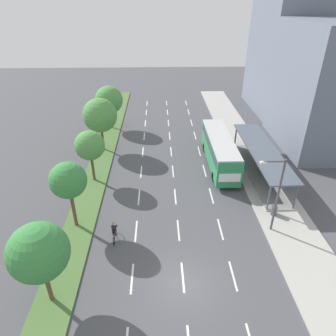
# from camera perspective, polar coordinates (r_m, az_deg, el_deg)

# --- Properties ---
(ground_plane) EXTENTS (140.00, 140.00, 0.00)m
(ground_plane) POSITION_cam_1_polar(r_m,az_deg,el_deg) (21.97, 2.91, -20.91)
(ground_plane) COLOR #4C4C51
(median_strip) EXTENTS (2.60, 52.00, 0.12)m
(median_strip) POSITION_cam_1_polar(r_m,az_deg,el_deg) (38.45, -11.89, 3.00)
(median_strip) COLOR #4C7038
(median_strip) RESTS_ON ground
(sidewalk_right) EXTENTS (4.50, 52.00, 0.15)m
(sidewalk_right) POSITION_cam_1_polar(r_m,az_deg,el_deg) (39.34, 14.19, 3.37)
(sidewalk_right) COLOR #ADAAA3
(sidewalk_right) RESTS_ON ground
(lane_divider_left) EXTENTS (0.14, 45.98, 0.01)m
(lane_divider_left) POSITION_cam_1_polar(r_m,az_deg,el_deg) (35.70, -4.87, 1.27)
(lane_divider_left) COLOR white
(lane_divider_left) RESTS_ON ground
(lane_divider_center) EXTENTS (0.14, 45.98, 0.01)m
(lane_divider_center) POSITION_cam_1_polar(r_m,az_deg,el_deg) (35.67, 0.75, 1.37)
(lane_divider_center) COLOR white
(lane_divider_center) RESTS_ON ground
(lane_divider_right) EXTENTS (0.14, 45.98, 0.01)m
(lane_divider_right) POSITION_cam_1_polar(r_m,az_deg,el_deg) (35.99, 6.33, 1.45)
(lane_divider_right) COLOR white
(lane_divider_right) RESTS_ON ground
(bus_shelter) EXTENTS (2.90, 13.88, 2.86)m
(bus_shelter) POSITION_cam_1_polar(r_m,az_deg,el_deg) (33.72, 17.44, 1.68)
(bus_shelter) COLOR gray
(bus_shelter) RESTS_ON sidewalk_right
(bus) EXTENTS (2.54, 11.29, 3.37)m
(bus) POSITION_cam_1_polar(r_m,az_deg,el_deg) (34.45, 9.62, 3.69)
(bus) COLOR #28844C
(bus) RESTS_ON ground
(cyclist) EXTENTS (0.46, 1.82, 1.71)m
(cyclist) POSITION_cam_1_polar(r_m,az_deg,el_deg) (24.72, -10.01, -11.71)
(cyclist) COLOR black
(cyclist) RESTS_ON ground
(median_tree_nearest) EXTENTS (3.55, 3.55, 5.82)m
(median_tree_nearest) POSITION_cam_1_polar(r_m,az_deg,el_deg) (19.52, -23.04, -14.33)
(median_tree_nearest) COLOR brown
(median_tree_nearest) RESTS_ON median_strip
(median_tree_second) EXTENTS (2.91, 2.91, 5.86)m
(median_tree_second) POSITION_cam_1_polar(r_m,az_deg,el_deg) (24.70, -18.19, -2.25)
(median_tree_second) COLOR brown
(median_tree_second) RESTS_ON median_strip
(median_tree_third) EXTENTS (2.97, 2.97, 5.43)m
(median_tree_third) POSITION_cam_1_polar(r_m,az_deg,el_deg) (30.96, -14.43, 4.08)
(median_tree_third) COLOR brown
(median_tree_third) RESTS_ON median_strip
(median_tree_fourth) EXTENTS (4.04, 4.04, 6.46)m
(median_tree_fourth) POSITION_cam_1_polar(r_m,az_deg,el_deg) (37.27, -12.61, 9.59)
(median_tree_fourth) COLOR brown
(median_tree_fourth) RESTS_ON median_strip
(median_tree_fifth) EXTENTS (3.84, 3.84, 5.99)m
(median_tree_fifth) POSITION_cam_1_polar(r_m,az_deg,el_deg) (44.08, -10.98, 12.38)
(median_tree_fifth) COLOR brown
(median_tree_fifth) RESTS_ON median_strip
(streetlight) EXTENTS (1.91, 0.24, 6.50)m
(streetlight) POSITION_cam_1_polar(r_m,az_deg,el_deg) (24.74, 19.62, -4.14)
(streetlight) COLOR #4C4C51
(streetlight) RESTS_ON sidewalk_right
(trash_bin) EXTENTS (0.52, 0.52, 0.85)m
(trash_bin) POSITION_cam_1_polar(r_m,az_deg,el_deg) (28.37, 19.21, -7.51)
(trash_bin) COLOR #4C4C51
(trash_bin) RESTS_ON sidewalk_right
(building_near_right) EXTENTS (10.74, 12.94, 14.54)m
(building_near_right) POSITION_cam_1_polar(r_m,az_deg,el_deg) (42.28, 28.43, 13.05)
(building_near_right) COLOR slate
(building_near_right) RESTS_ON ground
(building_mid_right) EXTENTS (9.30, 13.46, 26.85)m
(building_mid_right) POSITION_cam_1_polar(r_m,az_deg,el_deg) (53.76, 22.51, 24.01)
(building_mid_right) COLOR slate
(building_mid_right) RESTS_ON ground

